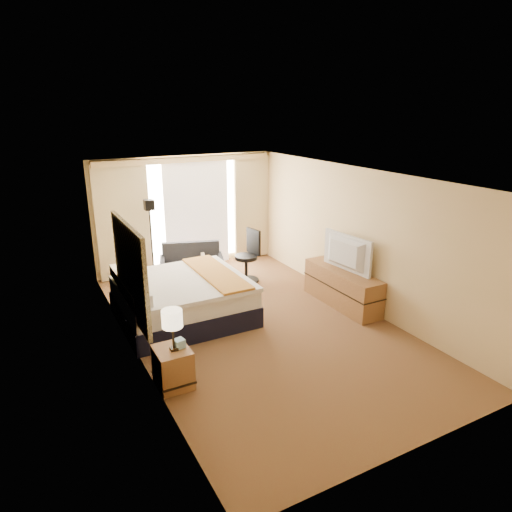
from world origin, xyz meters
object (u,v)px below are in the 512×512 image
nightstand_left (173,367)px  desk_chair (248,258)px  floor_lamp (151,228)px  lamp_right (125,262)px  loveseat (192,270)px  television (343,253)px  lamp_left (172,319)px  bed (182,299)px  nightstand_right (129,301)px  media_dresser (342,287)px

nightstand_left → desk_chair: desk_chair is taller
floor_lamp → lamp_right: floor_lamp is taller
loveseat → television: size_ratio=1.26×
desk_chair → lamp_right: bearing=-176.6°
nightstand_left → loveseat: (1.61, 3.54, -0.00)m
nightstand_left → lamp_left: bearing=-62.1°
bed → nightstand_right: bearing=143.4°
nightstand_right → lamp_right: lamp_right is taller
floor_lamp → lamp_left: 3.48m
media_dresser → bed: bed is taller
lamp_left → lamp_right: 2.48m
nightstand_right → lamp_right: bearing=-96.3°
bed → loveseat: bed is taller
nightstand_right → nightstand_left: bearing=-90.0°
media_dresser → floor_lamp: floor_lamp is taller
nightstand_left → bed: bearing=67.0°
lamp_right → lamp_left: bearing=-89.4°
loveseat → floor_lamp: size_ratio=0.77×
media_dresser → television: size_ratio=1.52×
bed → television: bearing=-16.8°
nightstand_left → bed: (0.81, 1.90, 0.11)m
desk_chair → lamp_left: (-2.70, -3.07, 0.49)m
media_dresser → bed: size_ratio=0.82×
floor_lamp → desk_chair: floor_lamp is taller
lamp_right → desk_chair: bearing=12.2°
bed → loveseat: (0.80, 1.64, -0.11)m
bed → desk_chair: size_ratio=1.92×
loveseat → desk_chair: 1.24m
desk_chair → lamp_right: size_ratio=1.78×
nightstand_left → nightstand_right: size_ratio=1.00×
bed → floor_lamp: floor_lamp is taller
desk_chair → nightstand_left: bearing=-140.7°
nightstand_right → loveseat: 1.91m
television → lamp_right: bearing=63.5°
media_dresser → lamp_left: 3.89m
media_dresser → lamp_right: (-3.71, 1.40, 0.69)m
nightstand_right → floor_lamp: 1.55m
loveseat → lamp_left: lamp_left is taller
loveseat → media_dresser: bearing=-32.1°
nightstand_right → lamp_left: lamp_left is taller
bed → nightstand_left: bearing=-113.0°
nightstand_left → floor_lamp: floor_lamp is taller
lamp_left → lamp_right: bearing=90.6°
desk_chair → television: bearing=-73.8°
nightstand_left → nightstand_right: 2.50m
desk_chair → television: (0.93, -2.00, 0.53)m
nightstand_right → floor_lamp: floor_lamp is taller
floor_lamp → television: bearing=-38.3°
media_dresser → loveseat: size_ratio=1.21×
desk_chair → lamp_left: desk_chair is taller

